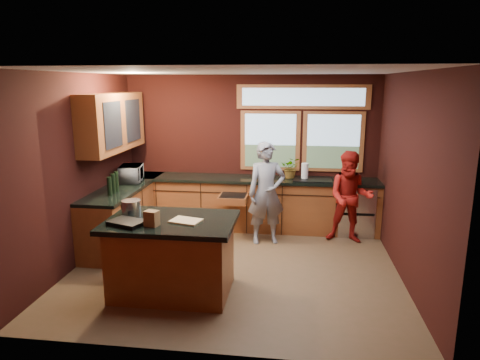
% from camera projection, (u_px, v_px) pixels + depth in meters
% --- Properties ---
extents(floor, '(4.50, 4.50, 0.00)m').
position_uv_depth(floor, '(235.00, 267.00, 6.07)').
color(floor, brown).
rests_on(floor, ground).
extents(room_shell, '(4.52, 4.02, 2.71)m').
position_uv_depth(room_shell, '(197.00, 138.00, 6.06)').
color(room_shell, black).
rests_on(room_shell, ground).
extents(back_counter, '(4.50, 0.64, 0.93)m').
position_uv_depth(back_counter, '(260.00, 204.00, 7.58)').
color(back_counter, brown).
rests_on(back_counter, floor).
extents(left_counter, '(0.64, 2.30, 0.93)m').
position_uv_depth(left_counter, '(125.00, 213.00, 7.03)').
color(left_counter, brown).
rests_on(left_counter, floor).
extents(island, '(1.55, 1.05, 0.95)m').
position_uv_depth(island, '(172.00, 256.00, 5.26)').
color(island, brown).
rests_on(island, floor).
extents(person_grey, '(0.69, 0.54, 1.66)m').
position_uv_depth(person_grey, '(266.00, 193.00, 6.85)').
color(person_grey, slate).
rests_on(person_grey, floor).
extents(person_red, '(0.80, 0.66, 1.50)m').
position_uv_depth(person_red, '(350.00, 197.00, 6.90)').
color(person_red, '#A81813').
rests_on(person_red, floor).
extents(microwave, '(0.43, 0.56, 0.28)m').
position_uv_depth(microwave, '(131.00, 174.00, 7.16)').
color(microwave, '#999999').
rests_on(microwave, left_counter).
extents(potted_plant, '(0.33, 0.29, 0.37)m').
position_uv_depth(potted_plant, '(291.00, 168.00, 7.42)').
color(potted_plant, '#999999').
rests_on(potted_plant, back_counter).
extents(paper_towel, '(0.12, 0.12, 0.28)m').
position_uv_depth(paper_towel, '(305.00, 171.00, 7.36)').
color(paper_towel, silver).
rests_on(paper_towel, back_counter).
extents(cutting_board, '(0.40, 0.33, 0.02)m').
position_uv_depth(cutting_board, '(186.00, 221.00, 5.08)').
color(cutting_board, tan).
rests_on(cutting_board, island).
extents(stock_pot, '(0.24, 0.24, 0.18)m').
position_uv_depth(stock_pot, '(131.00, 207.00, 5.35)').
color(stock_pot, '#B2B2B7').
rests_on(stock_pot, island).
extents(paper_bag, '(0.17, 0.15, 0.18)m').
position_uv_depth(paper_bag, '(152.00, 218.00, 4.91)').
color(paper_bag, brown).
rests_on(paper_bag, island).
extents(black_tray, '(0.47, 0.40, 0.05)m').
position_uv_depth(black_tray, '(127.00, 223.00, 4.96)').
color(black_tray, black).
rests_on(black_tray, island).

